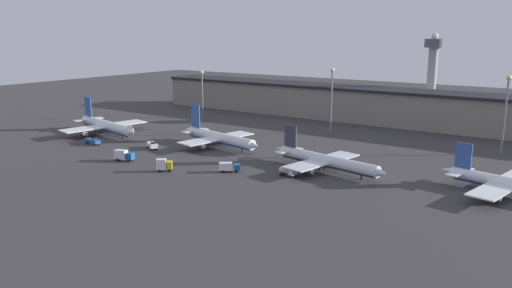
# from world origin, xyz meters

# --- Properties ---
(ground) EXTENTS (600.00, 600.00, 0.00)m
(ground) POSITION_xyz_m (0.00, 0.00, 0.00)
(ground) COLOR #383538
(terminal_building) EXTENTS (225.43, 20.62, 16.16)m
(terminal_building) POSITION_xyz_m (0.00, 104.03, 8.14)
(terminal_building) COLOR gray
(terminal_building) RESTS_ON ground
(airplane_0) EXTENTS (44.89, 36.80, 14.12)m
(airplane_0) POSITION_xyz_m (-74.44, 14.64, 3.56)
(airplane_0) COLOR white
(airplane_0) RESTS_ON ground
(airplane_1) EXTENTS (41.77, 31.74, 14.30)m
(airplane_1) POSITION_xyz_m (-21.19, 22.97, 3.35)
(airplane_1) COLOR white
(airplane_1) RESTS_ON ground
(airplane_2) EXTENTS (42.67, 29.86, 12.28)m
(airplane_2) POSITION_xyz_m (26.29, 15.46, 3.15)
(airplane_2) COLOR silver
(airplane_2) RESTS_ON ground
(airplane_3) EXTENTS (37.14, 33.64, 11.89)m
(airplane_3) POSITION_xyz_m (76.01, 21.58, 2.94)
(airplane_3) COLOR white
(airplane_3) RESTS_ON ground
(service_vehicle_0) EXTENTS (6.40, 5.64, 2.94)m
(service_vehicle_0) POSITION_xyz_m (2.70, -2.38, 1.67)
(service_vehicle_0) COLOR #195199
(service_vehicle_0) RESTS_ON ground
(service_vehicle_1) EXTENTS (6.93, 3.98, 3.62)m
(service_vehicle_1) POSITION_xyz_m (-34.09, -11.29, 1.99)
(service_vehicle_1) COLOR #195199
(service_vehicle_1) RESTS_ON ground
(service_vehicle_2) EXTENTS (7.99, 3.22, 2.75)m
(service_vehicle_2) POSITION_xyz_m (-63.03, -1.09, 1.30)
(service_vehicle_2) COLOR #195199
(service_vehicle_2) RESTS_ON ground
(service_vehicle_3) EXTENTS (7.18, 5.74, 2.89)m
(service_vehicle_3) POSITION_xyz_m (-39.19, 6.62, 1.37)
(service_vehicle_3) COLOR white
(service_vehicle_3) RESTS_ON ground
(service_vehicle_4) EXTENTS (5.12, 2.65, 2.58)m
(service_vehicle_4) POSITION_xyz_m (19.82, 3.84, 1.51)
(service_vehicle_4) COLOR white
(service_vehicle_4) RESTS_ON ground
(service_vehicle_5) EXTENTS (5.17, 4.83, 3.88)m
(service_vehicle_5) POSITION_xyz_m (-14.15, -12.99, 2.09)
(service_vehicle_5) COLOR gold
(service_vehicle_5) RESTS_ON ground
(lamp_post_0) EXTENTS (1.80, 1.80, 23.20)m
(lamp_post_0) POSITION_xyz_m (-68.64, 69.66, 14.90)
(lamp_post_0) COLOR slate
(lamp_post_0) RESTS_ON ground
(lamp_post_1) EXTENTS (1.80, 1.80, 27.20)m
(lamp_post_1) POSITION_xyz_m (1.50, 69.66, 17.11)
(lamp_post_1) COLOR slate
(lamp_post_1) RESTS_ON ground
(lamp_post_2) EXTENTS (1.80, 1.80, 27.36)m
(lamp_post_2) POSITION_xyz_m (67.09, 69.66, 17.20)
(lamp_post_2) COLOR slate
(lamp_post_2) RESTS_ON ground
(control_tower) EXTENTS (9.00, 9.00, 41.18)m
(control_tower) POSITION_xyz_m (25.85, 128.36, 23.99)
(control_tower) COLOR #99999E
(control_tower) RESTS_ON ground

